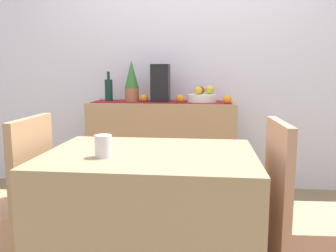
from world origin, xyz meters
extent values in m
cube|color=olive|center=(0.00, 0.00, -0.01)|extent=(6.40, 6.40, 0.02)
cube|color=silver|center=(0.00, 1.18, 1.35)|extent=(6.40, 0.06, 2.70)
cube|color=tan|center=(-0.23, 0.92, 0.43)|extent=(1.32, 0.42, 0.85)
cube|color=maroon|center=(-0.23, 0.92, 0.85)|extent=(1.24, 0.32, 0.01)
cylinder|color=white|center=(0.13, 0.92, 0.89)|extent=(0.26, 0.26, 0.07)
sphere|color=#AA3118|center=(0.12, 0.97, 0.96)|extent=(0.07, 0.07, 0.07)
sphere|color=gold|center=(0.10, 0.90, 0.96)|extent=(0.07, 0.07, 0.07)
sphere|color=gold|center=(0.20, 0.94, 0.96)|extent=(0.08, 0.08, 0.08)
cylinder|color=#123427|center=(-0.72, 0.92, 0.95)|extent=(0.07, 0.07, 0.20)
cylinder|color=#123427|center=(-0.72, 0.92, 1.09)|extent=(0.03, 0.03, 0.07)
cube|color=black|center=(-0.24, 0.92, 1.02)|extent=(0.16, 0.18, 0.34)
cylinder|color=#A96741|center=(-0.50, 0.92, 0.91)|extent=(0.13, 0.13, 0.12)
cone|color=#347031|center=(-0.50, 0.92, 1.10)|extent=(0.13, 0.13, 0.25)
sphere|color=orange|center=(-0.06, 0.87, 0.89)|extent=(0.07, 0.07, 0.07)
sphere|color=orange|center=(0.35, 0.80, 0.89)|extent=(0.08, 0.08, 0.08)
sphere|color=orange|center=(-0.38, 0.87, 0.89)|extent=(0.08, 0.08, 0.08)
cube|color=tan|center=(-0.09, -0.60, 0.37)|extent=(1.01, 0.74, 0.74)
cylinder|color=silver|center=(-0.29, -0.71, 0.79)|extent=(0.08, 0.08, 0.10)
cube|color=tan|center=(-0.88, -0.60, 0.23)|extent=(0.40, 0.40, 0.45)
cube|color=tan|center=(-0.70, -0.60, 0.68)|extent=(0.04, 0.40, 0.45)
cube|color=tan|center=(0.51, -0.60, 0.68)|extent=(0.06, 0.40, 0.45)
camera|label=1|loc=(0.17, -2.22, 1.13)|focal=37.43mm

